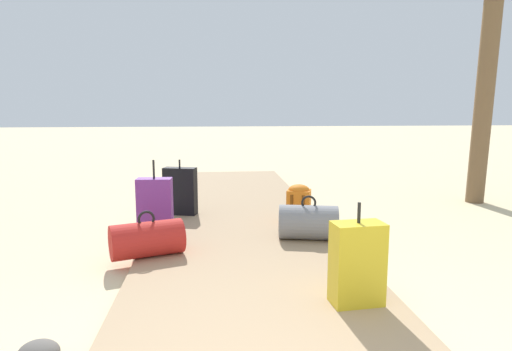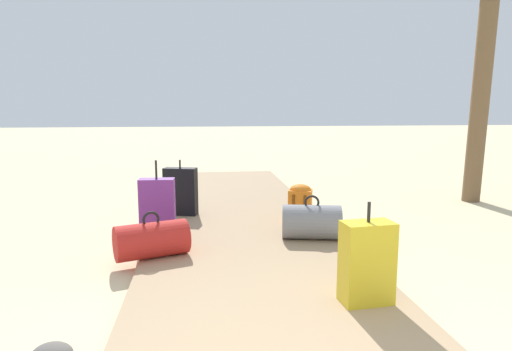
% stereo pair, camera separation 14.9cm
% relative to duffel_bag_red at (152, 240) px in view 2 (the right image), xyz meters
% --- Properties ---
extents(ground_plane, '(60.00, 60.00, 0.00)m').
position_rel_duffel_bag_red_xyz_m(ground_plane, '(0.96, 0.74, -0.25)').
color(ground_plane, beige).
extents(boardwalk, '(2.14, 8.09, 0.08)m').
position_rel_duffel_bag_red_xyz_m(boardwalk, '(0.96, 1.55, -0.21)').
color(boardwalk, tan).
rests_on(boardwalk, ground).
extents(duffel_bag_red, '(0.76, 0.55, 0.45)m').
position_rel_duffel_bag_red_xyz_m(duffel_bag_red, '(0.00, 0.00, 0.00)').
color(duffel_bag_red, red).
rests_on(duffel_bag_red, boardwalk).
extents(suitcase_black, '(0.46, 0.28, 0.74)m').
position_rel_duffel_bag_red_xyz_m(suitcase_black, '(0.20, 1.69, 0.15)').
color(suitcase_black, black).
rests_on(suitcase_black, boardwalk).
extents(suitcase_purple, '(0.39, 0.20, 0.85)m').
position_rel_duffel_bag_red_xyz_m(suitcase_purple, '(-0.01, 0.72, 0.15)').
color(suitcase_purple, '#6B2D84').
rests_on(suitcase_purple, boardwalk).
extents(duffel_bag_grey, '(0.69, 0.49, 0.49)m').
position_rel_duffel_bag_red_xyz_m(duffel_bag_grey, '(1.67, 0.40, 0.02)').
color(duffel_bag_grey, slate).
rests_on(duffel_bag_grey, boardwalk).
extents(suitcase_yellow, '(0.39, 0.25, 0.76)m').
position_rel_duffel_bag_red_xyz_m(suitcase_yellow, '(1.67, -1.21, 0.13)').
color(suitcase_yellow, gold).
rests_on(suitcase_yellow, boardwalk).
extents(backpack_orange, '(0.34, 0.32, 0.48)m').
position_rel_duffel_bag_red_xyz_m(backpack_orange, '(1.70, 1.10, 0.08)').
color(backpack_orange, orange).
rests_on(backpack_orange, boardwalk).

